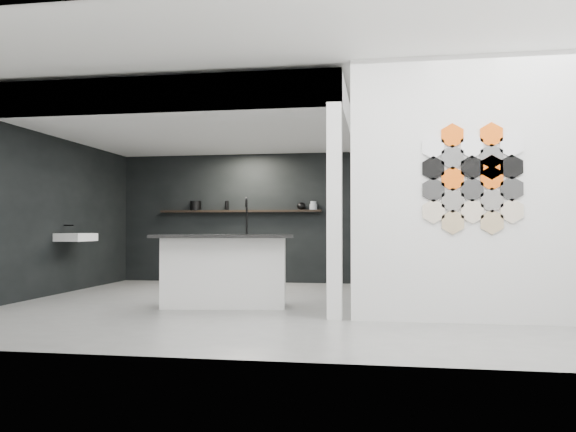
% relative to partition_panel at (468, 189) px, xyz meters
% --- Properties ---
extents(floor, '(7.00, 6.00, 0.01)m').
position_rel_partition_panel_xyz_m(floor, '(-2.23, 1.00, -1.40)').
color(floor, slate).
extents(partition_panel, '(2.45, 0.15, 2.80)m').
position_rel_partition_panel_xyz_m(partition_panel, '(0.00, 0.00, 0.00)').
color(partition_panel, silver).
rests_on(partition_panel, floor).
extents(bay_clad_back, '(4.40, 0.04, 2.35)m').
position_rel_partition_panel_xyz_m(bay_clad_back, '(-3.52, 3.97, -0.22)').
color(bay_clad_back, black).
rests_on(bay_clad_back, floor).
extents(bay_clad_left, '(0.04, 4.00, 2.35)m').
position_rel_partition_panel_xyz_m(bay_clad_left, '(-5.70, 2.00, -0.22)').
color(bay_clad_left, black).
rests_on(bay_clad_left, floor).
extents(bulkhead, '(4.40, 4.00, 0.40)m').
position_rel_partition_panel_xyz_m(bulkhead, '(-3.52, 2.00, 1.15)').
color(bulkhead, silver).
rests_on(bulkhead, corner_column).
extents(corner_column, '(0.16, 0.16, 2.35)m').
position_rel_partition_panel_xyz_m(corner_column, '(-1.41, 0.00, -0.22)').
color(corner_column, silver).
rests_on(corner_column, floor).
extents(fascia_beam, '(4.40, 0.16, 0.40)m').
position_rel_partition_panel_xyz_m(fascia_beam, '(-3.52, 0.08, 1.15)').
color(fascia_beam, silver).
rests_on(fascia_beam, corner_column).
extents(wall_basin, '(0.40, 0.60, 0.12)m').
position_rel_partition_panel_xyz_m(wall_basin, '(-5.46, 1.80, -0.55)').
color(wall_basin, silver).
rests_on(wall_basin, bay_clad_left).
extents(display_shelf, '(3.00, 0.15, 0.04)m').
position_rel_partition_panel_xyz_m(display_shelf, '(-3.43, 3.87, -0.10)').
color(display_shelf, black).
rests_on(display_shelf, bay_clad_back).
extents(kitchen_island, '(1.81, 0.99, 1.38)m').
position_rel_partition_panel_xyz_m(kitchen_island, '(-2.84, 0.75, -0.93)').
color(kitchen_island, silver).
rests_on(kitchen_island, floor).
extents(stockpot, '(0.26, 0.26, 0.17)m').
position_rel_partition_panel_xyz_m(stockpot, '(-4.27, 3.87, 0.01)').
color(stockpot, black).
rests_on(stockpot, display_shelf).
extents(kettle, '(0.18, 0.18, 0.13)m').
position_rel_partition_panel_xyz_m(kettle, '(-2.29, 3.87, -0.01)').
color(kettle, black).
rests_on(kettle, display_shelf).
extents(glass_bowl, '(0.15, 0.15, 0.10)m').
position_rel_partition_panel_xyz_m(glass_bowl, '(-2.08, 3.87, -0.03)').
color(glass_bowl, gray).
rests_on(glass_bowl, display_shelf).
extents(glass_vase, '(0.14, 0.14, 0.15)m').
position_rel_partition_panel_xyz_m(glass_vase, '(-2.08, 3.87, -0.01)').
color(glass_vase, gray).
rests_on(glass_vase, display_shelf).
extents(bottle_dark, '(0.07, 0.07, 0.17)m').
position_rel_partition_panel_xyz_m(bottle_dark, '(-3.67, 3.87, 0.00)').
color(bottle_dark, black).
rests_on(bottle_dark, display_shelf).
extents(utensil_cup, '(0.08, 0.08, 0.10)m').
position_rel_partition_panel_xyz_m(utensil_cup, '(-4.30, 3.87, -0.03)').
color(utensil_cup, black).
rests_on(utensil_cup, display_shelf).
extents(hex_tile_cluster, '(1.04, 0.02, 1.16)m').
position_rel_partition_panel_xyz_m(hex_tile_cluster, '(0.03, -0.09, 0.10)').
color(hex_tile_cluster, beige).
rests_on(hex_tile_cluster, partition_panel).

